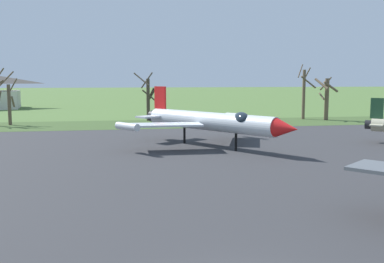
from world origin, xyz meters
The scene contains 7 objects.
asphalt_apron centered at (0.00, 16.04, 0.03)m, with size 80.12×53.46×0.05m, color #333335.
grass_verge_strip centered at (0.00, 48.77, 0.03)m, with size 140.12×12.00×0.06m, color #3B5328.
jet_fighter_front_left centered at (4.97, 27.39, 2.44)m, with size 14.46×15.65×5.50m.
bare_tree_center centered at (-17.57, 50.91, 3.21)m, with size 2.83×2.32×7.31m.
bare_tree_right_of_center centered at (1.25, 53.61, 3.55)m, with size 3.27×3.24×7.23m.
bare_tree_far_right centered at (25.01, 51.97, 4.21)m, with size 2.63×2.55×8.47m.
bare_tree_backdrop_extra centered at (27.73, 50.09, 3.66)m, with size 3.01×2.81×6.55m.
Camera 1 is at (-3.66, -11.44, 6.30)m, focal length 41.07 mm.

